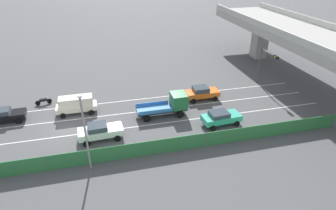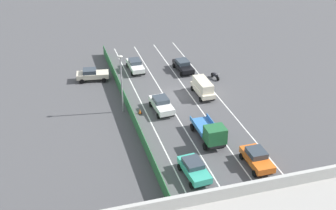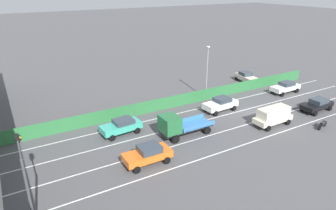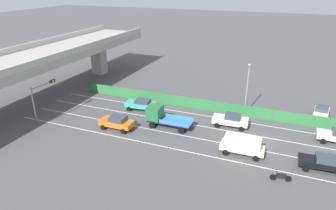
% 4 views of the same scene
% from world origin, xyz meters
% --- Properties ---
extents(ground_plane, '(300.00, 300.00, 0.00)m').
position_xyz_m(ground_plane, '(0.00, 0.00, 0.00)').
color(ground_plane, '#4C4C4F').
extents(lane_line_left_edge, '(0.14, 47.78, 0.01)m').
position_xyz_m(lane_line_left_edge, '(-4.83, 5.89, 0.00)').
color(lane_line_left_edge, silver).
rests_on(lane_line_left_edge, ground).
extents(lane_line_mid_left, '(0.14, 47.78, 0.01)m').
position_xyz_m(lane_line_mid_left, '(-1.61, 5.89, 0.00)').
color(lane_line_mid_left, silver).
rests_on(lane_line_mid_left, ground).
extents(lane_line_mid_right, '(0.14, 47.78, 0.01)m').
position_xyz_m(lane_line_mid_right, '(1.61, 5.89, 0.00)').
color(lane_line_mid_right, silver).
rests_on(lane_line_mid_right, ground).
extents(lane_line_right_edge, '(0.14, 47.78, 0.01)m').
position_xyz_m(lane_line_right_edge, '(4.83, 5.89, 0.00)').
color(lane_line_right_edge, silver).
rests_on(lane_line_right_edge, ground).
extents(green_fence, '(0.10, 43.88, 1.54)m').
position_xyz_m(green_fence, '(6.80, 5.89, 0.77)').
color(green_fence, '#2D753D').
rests_on(green_fence, ground).
extents(car_sedan_black, '(2.15, 4.55, 1.55)m').
position_xyz_m(car_sedan_black, '(-3.02, -6.92, 0.86)').
color(car_sedan_black, black).
rests_on(car_sedan_black, ground).
extents(car_sedan_white, '(2.26, 4.50, 1.68)m').
position_xyz_m(car_sedan_white, '(2.98, 3.32, 0.92)').
color(car_sedan_white, white).
rests_on(car_sedan_white, ground).
extents(car_taxi_orange, '(2.07, 4.24, 1.68)m').
position_xyz_m(car_taxi_orange, '(-2.98, 16.28, 0.92)').
color(car_taxi_orange, orange).
rests_on(car_taxi_orange, ground).
extents(car_taxi_teal, '(2.29, 4.34, 1.58)m').
position_xyz_m(car_taxi_teal, '(3.38, 16.16, 0.90)').
color(car_taxi_teal, teal).
rests_on(car_taxi_teal, ground).
extents(car_van_cream, '(1.96, 4.60, 2.07)m').
position_xyz_m(car_van_cream, '(-3.09, 0.91, 1.18)').
color(car_van_cream, beige).
rests_on(car_van_cream, ground).
extents(car_hatchback_white, '(1.99, 4.55, 1.59)m').
position_xyz_m(car_hatchback_white, '(3.43, -8.87, 0.88)').
color(car_hatchback_white, silver).
rests_on(car_hatchback_white, ground).
extents(flatbed_truck_blue, '(2.34, 5.74, 2.51)m').
position_xyz_m(flatbed_truck_blue, '(-0.16, 11.48, 1.29)').
color(flatbed_truck_blue, black).
rests_on(flatbed_truck_blue, ground).
extents(motorcycle, '(0.66, 1.93, 0.93)m').
position_xyz_m(motorcycle, '(-6.41, -3.19, 0.46)').
color(motorcycle, black).
rests_on(motorcycle, ground).
extents(parked_sedan_cream, '(4.48, 2.48, 1.64)m').
position_xyz_m(parked_sedan_cream, '(9.72, -7.38, 0.90)').
color(parked_sedan_cream, beige).
rests_on(parked_sedan_cream, ground).
extents(street_lamp, '(0.60, 0.36, 7.16)m').
position_xyz_m(street_lamp, '(7.39, 2.26, 4.34)').
color(street_lamp, gray).
rests_on(street_lamp, ground).
extents(traffic_cone, '(0.47, 0.47, 0.56)m').
position_xyz_m(traffic_cone, '(5.58, 3.24, 0.26)').
color(traffic_cone, orange).
rests_on(traffic_cone, ground).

